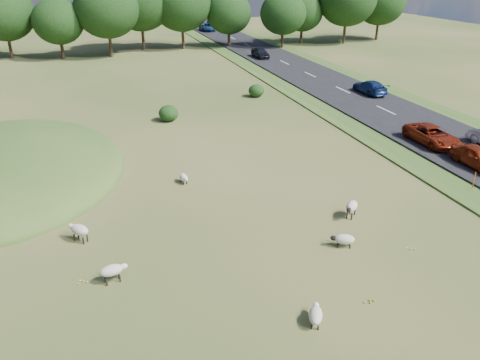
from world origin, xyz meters
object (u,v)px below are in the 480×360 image
sheep_0 (352,207)px  car_1 (432,135)px  sheep_3 (79,230)px  car_3 (260,52)px  car_5 (370,87)px  car_6 (207,27)px  marker_post (474,181)px  sheep_1 (344,239)px  car_0 (214,21)px  sheep_4 (112,270)px  sheep_5 (316,315)px  car_4 (478,157)px  sheep_2 (184,178)px

sheep_0 → car_1: 13.60m
sheep_3 → car_3: (25.17, 42.86, 0.32)m
car_5 → car_6: size_ratio=0.87×
marker_post → car_5: bearing=73.8°
sheep_1 → car_1: (13.05, 10.20, 0.48)m
car_1 → car_3: (0.00, 37.12, 0.05)m
car_5 → car_0: bearing=-90.0°
sheep_0 → sheep_4: (-12.65, -1.91, -0.03)m
sheep_3 → sheep_5: (8.46, -8.88, -0.22)m
sheep_1 → sheep_4: sheep_4 is taller
car_6 → sheep_3: bearing=-108.9°
sheep_0 → car_3: car_3 is taller
sheep_3 → sheep_4: (1.33, -3.88, -0.04)m
marker_post → sheep_5: marker_post is taller
car_4 → car_6: 72.55m
car_3 → car_4: car_3 is taller
marker_post → car_4: (2.48, 2.44, 0.33)m
sheep_4 → car_1: size_ratio=0.26×
sheep_5 → car_3: (16.71, 51.74, 0.54)m
sheep_2 → car_3: car_3 is taller
sheep_3 → sheep_4: size_ratio=0.97×
car_4 → car_6: size_ratio=0.77×
marker_post → car_0: (6.28, 83.96, 0.42)m
sheep_3 → car_1: bearing=-119.9°
sheep_0 → car_4: 11.62m
marker_post → sheep_4: bearing=-173.1°
sheep_5 → car_1: car_1 is taller
car_1 → car_6: 67.95m
sheep_2 → marker_post: bearing=60.0°
car_1 → car_6: bearing=90.0°
marker_post → car_6: size_ratio=0.23×
sheep_3 → sheep_4: sheep_3 is taller
car_5 → sheep_0: bearing=56.0°
marker_post → car_4: size_ratio=0.30×
sheep_0 → car_3: 46.21m
sheep_0 → sheep_2: sheep_0 is taller
sheep_2 → car_3: 42.26m
marker_post → car_3: bearing=86.8°
sheep_2 → sheep_3: (-6.25, -5.08, 0.27)m
car_4 → car_5: size_ratio=0.88×
sheep_2 → car_1: bearing=83.2°
sheep_3 → car_0: car_0 is taller
sheep_4 → car_5: (27.64, 24.13, 0.31)m
sheep_0 → sheep_4: 12.79m
sheep_3 → car_6: 77.87m
sheep_2 → car_1: size_ratio=0.22×
marker_post → car_3: car_3 is taller
sheep_1 → sheep_4: bearing=21.0°
sheep_2 → sheep_4: 10.22m
car_4 → sheep_3: bearing=-177.4°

